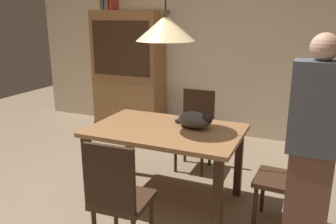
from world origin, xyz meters
TOP-DOWN VIEW (x-y plane):
  - ground at (0.00, 0.00)m, footprint 10.00×10.00m
  - back_wall at (0.00, 2.65)m, footprint 6.40×0.10m
  - dining_table at (0.11, 0.40)m, footprint 1.40×0.90m
  - chair_far_back at (0.11, 1.28)m, footprint 0.40×0.40m
  - chair_near_front at (0.11, -0.48)m, footprint 0.42×0.42m
  - chair_right_side at (1.23, 0.40)m, footprint 0.42×0.42m
  - cat_sleeping at (0.35, 0.53)m, footprint 0.40×0.29m
  - pendant_lamp at (0.11, 0.40)m, footprint 0.52×0.52m
  - hutch_bookcase at (-1.38, 2.32)m, footprint 1.12×0.45m
  - book_yellow_short at (-1.81, 2.32)m, footprint 0.04×0.20m
  - book_blue_wide at (-1.75, 2.32)m, footprint 0.06×0.24m
  - book_brown_thick at (-1.67, 2.32)m, footprint 0.06×0.24m
  - book_red_tall at (-1.60, 2.32)m, footprint 0.04×0.22m
  - person_standing at (1.37, 0.12)m, footprint 0.36×0.22m

SIDE VIEW (x-z plane):
  - ground at x=0.00m, z-range 0.00..0.00m
  - chair_far_back at x=0.11m, z-range 0.05..0.98m
  - chair_near_front at x=0.11m, z-range 0.05..0.98m
  - chair_right_side at x=1.23m, z-range 0.05..0.98m
  - dining_table at x=0.11m, z-range 0.27..1.02m
  - cat_sleeping at x=0.35m, z-range 0.75..0.90m
  - person_standing at x=1.37m, z-range 0.01..1.66m
  - hutch_bookcase at x=-1.38m, z-range -0.04..1.81m
  - back_wall at x=0.00m, z-range 0.00..2.90m
  - pendant_lamp at x=0.11m, z-range 1.01..2.31m
  - book_yellow_short at x=-1.81m, z-range 1.85..2.03m
  - book_brown_thick at x=-1.67m, z-range 1.85..2.07m
  - book_blue_wide at x=-1.75m, z-range 1.85..2.09m
  - book_red_tall at x=-1.60m, z-range 1.85..2.13m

